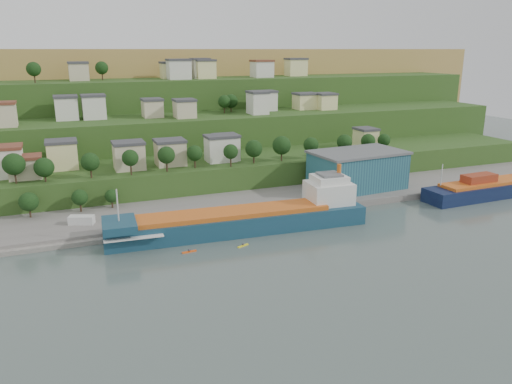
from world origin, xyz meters
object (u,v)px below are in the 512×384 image
cargo_ship_near (247,220)px  kayak_orange (189,251)px  cargo_ship_far (505,187)px  caravan (82,221)px  warehouse (357,169)px

cargo_ship_near → kayak_orange: cargo_ship_near is taller
cargo_ship_far → caravan: size_ratio=8.96×
cargo_ship_near → cargo_ship_far: (94.61, 0.81, -0.37)m
cargo_ship_far → caravan: 137.66m
warehouse → kayak_orange: bearing=-160.5°
kayak_orange → caravan: bearing=126.6°
cargo_ship_near → warehouse: cargo_ship_near is taller
cargo_ship_near → kayak_orange: bearing=-150.5°
caravan → kayak_orange: (23.49, -25.41, -2.49)m
kayak_orange → warehouse: bearing=17.9°
cargo_ship_near → warehouse: bearing=26.6°
cargo_ship_near → caravan: size_ratio=10.78×
warehouse → kayak_orange: 73.34m
cargo_ship_near → warehouse: size_ratio=2.22×
cargo_ship_near → warehouse: 52.40m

